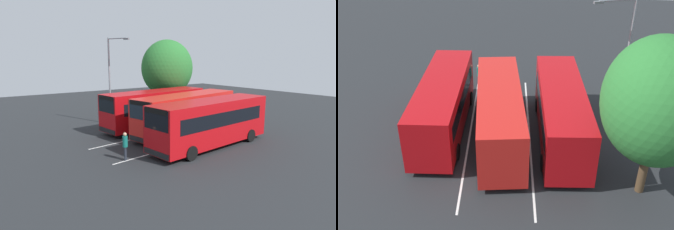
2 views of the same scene
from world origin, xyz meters
TOP-DOWN VIEW (x-y plane):
  - ground_plane at (0.00, 0.00)m, footprint 71.81×71.81m
  - bus_far_left at (-0.07, -3.76)m, footprint 10.36×3.62m
  - bus_center_left at (-0.71, -0.12)m, footprint 10.43×4.27m
  - bus_center_right at (0.08, 3.52)m, footprint 10.34×3.45m
  - pedestrian at (6.40, 2.52)m, footprint 0.45×0.45m
  - street_lamp at (2.40, -7.29)m, footprint 0.97×2.53m
  - depot_tree at (-4.48, -7.87)m, footprint 5.72×5.14m
  - lane_stripe_outer_left at (0.00, -1.88)m, footprint 14.85×1.90m
  - lane_stripe_inner_left at (0.00, 1.88)m, footprint 14.85×1.90m

SIDE VIEW (x-z plane):
  - ground_plane at x=0.00m, z-range 0.00..0.00m
  - lane_stripe_outer_left at x=0.00m, z-range 0.00..0.01m
  - lane_stripe_inner_left at x=0.00m, z-range 0.00..0.01m
  - pedestrian at x=6.40m, z-range 0.17..1.95m
  - bus_far_left at x=-0.07m, z-range 0.16..3.52m
  - bus_center_left at x=-0.71m, z-range 0.16..3.52m
  - bus_center_right at x=0.08m, z-range 0.16..3.52m
  - street_lamp at x=2.40m, z-range 0.61..8.69m
  - depot_tree at x=-4.48m, z-range 1.07..9.25m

